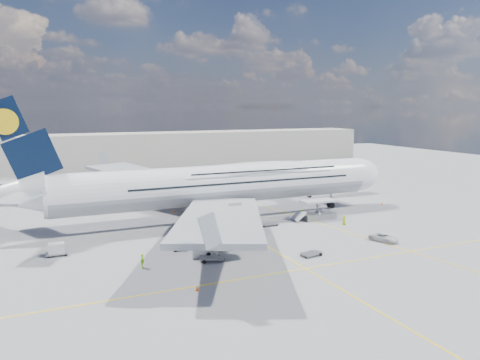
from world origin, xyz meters
name	(u,v)px	position (x,y,z in m)	size (l,w,h in m)	color
ground	(243,232)	(0.00, 0.00, 0.00)	(300.00, 300.00, 0.00)	gray
taxi_line_main	(243,232)	(0.00, 0.00, 0.01)	(0.25, 220.00, 0.01)	yellow
taxi_line_cross	(305,268)	(0.00, -20.00, 0.01)	(120.00, 0.25, 0.01)	yellow
taxi_line_diag	(285,213)	(14.00, 10.00, 0.01)	(0.25, 100.00, 0.01)	yellow
airliner	(222,184)	(0.26, 10.00, 6.87)	(77.26, 79.15, 23.71)	white
jet_bridge	(321,168)	(29.81, 20.94, 6.85)	(18.80, 12.10, 8.50)	#B7B7BC
cargo_loader	(317,212)	(16.82, 2.89, 1.25)	(8.53, 3.20, 3.67)	silver
terminal	(131,150)	(0.00, 95.00, 6.00)	(180.00, 16.00, 12.00)	#B2AD9E
tree_line	(198,144)	(40.00, 140.00, 4.00)	(160.00, 6.00, 8.00)	#193814
dolly_row_a	(212,258)	(-10.20, -12.03, 0.39)	(3.83, 2.97, 0.50)	gray
dolly_row_b	(183,247)	(-12.32, -5.32, 0.37)	(3.56, 2.30, 0.48)	gray
dolly_row_c	(199,246)	(-10.51, -7.59, 0.92)	(2.87, 1.79, 1.72)	gray
dolly_back	(56,249)	(-29.74, -0.82, 1.00)	(2.99, 1.66, 1.87)	gray
dolly_nose_far	(311,254)	(3.60, -15.76, 0.34)	(3.32, 2.25, 0.45)	gray
dolly_nose_near	(268,224)	(5.98, 2.05, 0.39)	(3.43, 1.83, 0.50)	gray
baggage_tug	(200,251)	(-11.12, -9.66, 0.82)	(3.13, 1.78, 1.86)	silver
catering_truck_inner	(133,198)	(-12.96, 28.22, 1.97)	(7.59, 5.39, 4.17)	gray
catering_truck_outer	(102,194)	(-18.54, 35.04, 1.98)	(7.58, 4.31, 4.25)	gray
service_van	(384,237)	(18.12, -14.24, 0.64)	(2.11, 4.59, 1.27)	silver
crew_nose	(333,204)	(25.51, 9.88, 0.76)	(0.55, 0.36, 1.52)	#C5FF1A
crew_loader	(302,215)	(13.79, 3.15, 1.01)	(0.98, 0.76, 2.01)	#C6FD1A
crew_wing	(142,261)	(-19.65, -11.09, 0.98)	(1.15, 0.48, 1.96)	#9CF319
crew_van	(344,220)	(18.68, -3.18, 0.90)	(0.88, 0.57, 1.81)	#CCF219
crew_tug	(222,237)	(-5.46, -3.94, 0.79)	(1.02, 0.59, 1.58)	#96E818
cone_nose	(382,203)	(37.21, 8.21, 0.28)	(0.45, 0.45, 0.58)	#FF610D
cone_wing_left_inner	(175,211)	(-6.43, 19.32, 0.24)	(0.39, 0.39, 0.49)	#FF610D
cone_wing_left_outer	(98,206)	(-19.90, 30.77, 0.25)	(0.40, 0.40, 0.51)	#FF610D
cone_wing_right_inner	(207,247)	(-8.77, -6.28, 0.23)	(0.38, 0.38, 0.48)	#FF610D
cone_wing_right_outer	(197,288)	(-15.55, -21.33, 0.29)	(0.48, 0.48, 0.61)	#FF610D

